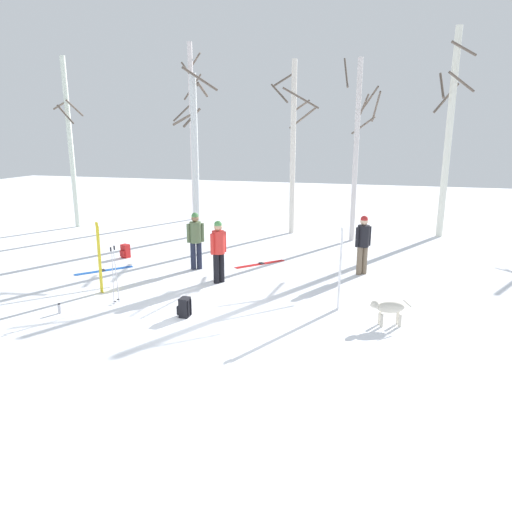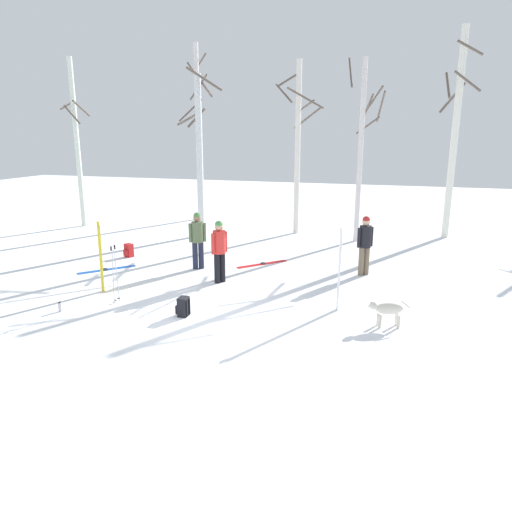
# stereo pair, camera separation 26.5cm
# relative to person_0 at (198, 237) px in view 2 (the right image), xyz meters

# --- Properties ---
(ground_plane) EXTENTS (60.00, 60.00, 0.00)m
(ground_plane) POSITION_rel_person_0_xyz_m (2.06, -3.91, -0.98)
(ground_plane) COLOR white
(person_0) EXTENTS (0.46, 0.34, 1.72)m
(person_0) POSITION_rel_person_0_xyz_m (0.00, 0.00, 0.00)
(person_0) COLOR #1E2338
(person_0) RESTS_ON ground_plane
(person_1) EXTENTS (0.34, 0.46, 1.72)m
(person_1) POSITION_rel_person_0_xyz_m (1.12, -1.08, 0.00)
(person_1) COLOR black
(person_1) RESTS_ON ground_plane
(person_2) EXTENTS (0.42, 0.37, 1.72)m
(person_2) POSITION_rel_person_0_xyz_m (4.81, 0.80, 0.00)
(person_2) COLOR #72604C
(person_2) RESTS_ON ground_plane
(dog) EXTENTS (0.87, 0.39, 0.57)m
(dog) POSITION_rel_person_0_xyz_m (5.60, -2.94, -0.59)
(dog) COLOR beige
(dog) RESTS_ON ground_plane
(ski_pair_planted_0) EXTENTS (0.10, 0.20, 1.95)m
(ski_pair_planted_0) POSITION_rel_person_0_xyz_m (4.49, -2.30, -0.01)
(ski_pair_planted_0) COLOR white
(ski_pair_planted_0) RESTS_ON ground_plane
(ski_pair_planted_1) EXTENTS (0.16, 0.09, 1.84)m
(ski_pair_planted_1) POSITION_rel_person_0_xyz_m (-1.47, -2.71, -0.07)
(ski_pair_planted_1) COLOR yellow
(ski_pair_planted_1) RESTS_ON ground_plane
(ski_pair_lying_0) EXTENTS (1.26, 1.40, 0.05)m
(ski_pair_lying_0) POSITION_rel_person_0_xyz_m (-2.57, -0.94, -0.97)
(ski_pair_lying_0) COLOR blue
(ski_pair_lying_0) RESTS_ON ground_plane
(ski_pair_lying_1) EXTENTS (1.31, 1.40, 0.05)m
(ski_pair_lying_1) POSITION_rel_person_0_xyz_m (1.71, 1.03, -0.97)
(ski_pair_lying_1) COLOR red
(ski_pair_lying_1) RESTS_ON ground_plane
(ski_poles_0) EXTENTS (0.07, 0.25, 1.41)m
(ski_poles_0) POSITION_rel_person_0_xyz_m (-0.69, -3.30, -0.23)
(ski_poles_0) COLOR #B2B2BC
(ski_poles_0) RESTS_ON ground_plane
(backpack_0) EXTENTS (0.29, 0.26, 0.44)m
(backpack_0) POSITION_rel_person_0_xyz_m (1.24, -3.65, -0.77)
(backpack_0) COLOR black
(backpack_0) RESTS_ON ground_plane
(backpack_1) EXTENTS (0.31, 0.33, 0.44)m
(backpack_1) POSITION_rel_person_0_xyz_m (-2.77, 0.62, -0.77)
(backpack_1) COLOR red
(backpack_1) RESTS_ON ground_plane
(water_bottle_0) EXTENTS (0.08, 0.08, 0.24)m
(water_bottle_0) POSITION_rel_person_0_xyz_m (-1.58, -4.23, -0.87)
(water_bottle_0) COLOR silver
(water_bottle_0) RESTS_ON ground_plane
(birch_tree_0) EXTENTS (0.99, 0.97, 6.99)m
(birch_tree_0) POSITION_rel_person_0_xyz_m (-7.60, 4.83, 2.58)
(birch_tree_0) COLOR silver
(birch_tree_0) RESTS_ON ground_plane
(birch_tree_1) EXTENTS (1.37, 1.37, 7.83)m
(birch_tree_1) POSITION_rel_person_0_xyz_m (-3.43, 8.01, 3.09)
(birch_tree_1) COLOR silver
(birch_tree_1) RESTS_ON ground_plane
(birch_tree_2) EXTENTS (1.72, 1.70, 6.23)m
(birch_tree_2) POSITION_rel_person_0_xyz_m (-1.82, 4.46, 2.25)
(birch_tree_2) COLOR silver
(birch_tree_2) RESTS_ON ground_plane
(birch_tree_3) EXTENTS (1.96, 1.93, 6.68)m
(birch_tree_3) POSITION_rel_person_0_xyz_m (1.66, 6.06, 2.56)
(birch_tree_3) COLOR silver
(birch_tree_3) RESTS_ON ground_plane
(birch_tree_4) EXTENTS (1.41, 1.40, 6.57)m
(birch_tree_4) POSITION_rel_person_0_xyz_m (4.18, 5.29, 2.47)
(birch_tree_4) COLOR silver
(birch_tree_4) RESTS_ON ground_plane
(birch_tree_5) EXTENTS (1.36, 1.37, 7.70)m
(birch_tree_5) POSITION_rel_person_0_xyz_m (7.43, 6.97, 3.01)
(birch_tree_5) COLOR white
(birch_tree_5) RESTS_ON ground_plane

